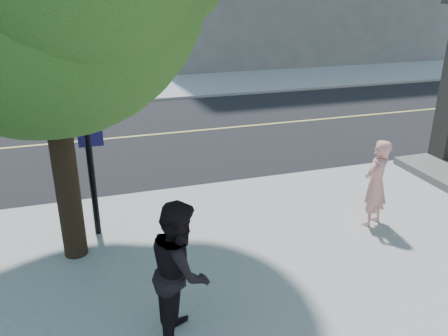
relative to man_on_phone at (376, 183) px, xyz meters
name	(u,v)px	position (x,y,z in m)	size (l,w,h in m)	color
ground	(51,209)	(-5.96, 2.79, -0.97)	(140.00, 140.00, 0.00)	black
road_ew	(57,144)	(-5.96, 7.29, -0.96)	(140.00, 9.00, 0.01)	black
sidewalk_ne	(262,52)	(7.54, 24.29, -0.91)	(29.00, 25.00, 0.12)	#9F9F9F
man_on_phone	(376,183)	(0.00, 0.00, 0.00)	(0.62, 0.41, 1.70)	pink
pedestrian	(181,271)	(-4.13, -1.82, 0.11)	(0.93, 0.73, 1.92)	black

